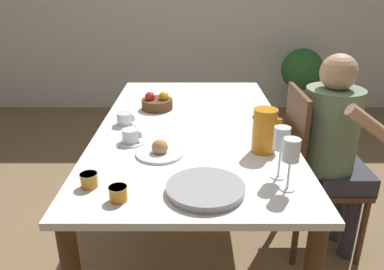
% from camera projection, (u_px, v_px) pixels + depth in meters
% --- Properties ---
extents(ground_plane, '(20.00, 20.00, 0.00)m').
position_uv_depth(ground_plane, '(192.00, 238.00, 2.38)').
color(ground_plane, '#7F6647').
extents(wall_back, '(10.00, 0.06, 2.60)m').
position_uv_depth(wall_back, '(192.00, 1.00, 4.37)').
color(wall_back, white).
rests_on(wall_back, ground_plane).
extents(dining_table, '(1.01, 1.84, 0.78)m').
position_uv_depth(dining_table, '(192.00, 140.00, 2.12)').
color(dining_table, white).
rests_on(dining_table, ground_plane).
extents(chair_person_side, '(0.42, 0.42, 0.98)m').
position_uv_depth(chair_person_side, '(311.00, 170.00, 2.15)').
color(chair_person_side, '#51331E').
rests_on(chair_person_side, ground_plane).
extents(person_seated, '(0.39, 0.41, 1.18)m').
position_uv_depth(person_seated, '(335.00, 142.00, 2.04)').
color(person_seated, '#33333D').
rests_on(person_seated, ground_plane).
extents(red_pitcher, '(0.14, 0.11, 0.21)m').
position_uv_depth(red_pitcher, '(264.00, 130.00, 1.71)').
color(red_pitcher, orange).
rests_on(red_pitcher, dining_table).
extents(wine_glass_water, '(0.07, 0.07, 0.22)m').
position_uv_depth(wine_glass_water, '(281.00, 141.00, 1.46)').
color(wine_glass_water, white).
rests_on(wine_glass_water, dining_table).
extents(wine_glass_juice, '(0.07, 0.07, 0.21)m').
position_uv_depth(wine_glass_juice, '(291.00, 153.00, 1.38)').
color(wine_glass_juice, white).
rests_on(wine_glass_juice, dining_table).
extents(teacup_near_person, '(0.14, 0.14, 0.07)m').
position_uv_depth(teacup_near_person, '(131.00, 137.00, 1.84)').
color(teacup_near_person, silver).
rests_on(teacup_near_person, dining_table).
extents(teacup_across, '(0.14, 0.14, 0.07)m').
position_uv_depth(teacup_across, '(125.00, 120.00, 2.06)').
color(teacup_across, silver).
rests_on(teacup_across, dining_table).
extents(serving_tray, '(0.30, 0.30, 0.03)m').
position_uv_depth(serving_tray, '(205.00, 189.00, 1.41)').
color(serving_tray, '#9E9EA3').
rests_on(serving_tray, dining_table).
extents(bread_plate, '(0.22, 0.22, 0.07)m').
position_uv_depth(bread_plate, '(160.00, 151.00, 1.72)').
color(bread_plate, silver).
rests_on(bread_plate, dining_table).
extents(jam_jar_amber, '(0.07, 0.07, 0.06)m').
position_uv_depth(jam_jar_amber, '(89.00, 179.00, 1.44)').
color(jam_jar_amber, '#C67A1E').
rests_on(jam_jar_amber, dining_table).
extents(jam_jar_red, '(0.07, 0.07, 0.06)m').
position_uv_depth(jam_jar_red, '(118.00, 193.00, 1.35)').
color(jam_jar_red, '#C67A1E').
rests_on(jam_jar_red, dining_table).
extents(fruit_bowl, '(0.19, 0.19, 0.11)m').
position_uv_depth(fruit_bowl, '(157.00, 103.00, 2.32)').
color(fruit_bowl, brown).
rests_on(fruit_bowl, dining_table).
extents(potted_plant, '(0.47, 0.47, 0.82)m').
position_uv_depth(potted_plant, '(302.00, 73.00, 4.25)').
color(potted_plant, '#4C4742').
rests_on(potted_plant, ground_plane).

